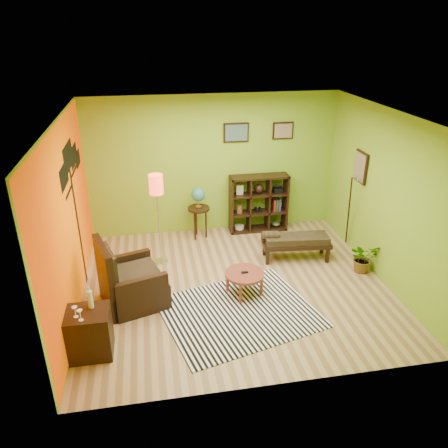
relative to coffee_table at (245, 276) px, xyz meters
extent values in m
plane|color=tan|center=(-0.10, 0.26, -0.33)|extent=(5.00, 5.00, 0.00)
cube|color=#7DAB24|center=(-0.10, 2.51, 1.07)|extent=(5.00, 0.04, 2.80)
cube|color=#7DAB24|center=(-0.10, -1.99, 1.07)|extent=(5.00, 0.04, 2.80)
cube|color=#7DAB24|center=(-2.60, 0.26, 1.07)|extent=(0.04, 4.50, 2.80)
cube|color=#7DAB24|center=(2.40, 0.26, 1.07)|extent=(0.04, 4.50, 2.80)
cube|color=white|center=(-0.10, 0.26, 2.47)|extent=(5.00, 4.50, 0.04)
cube|color=#FF6500|center=(-2.58, 0.26, 1.07)|extent=(0.01, 4.45, 2.75)
cube|color=black|center=(-2.56, 0.81, 0.72)|extent=(0.01, 0.14, 2.10)
cube|color=black|center=(-2.56, 0.31, 1.72)|extent=(0.01, 0.65, 0.32)
cube|color=black|center=(-2.56, 0.86, 1.85)|extent=(0.01, 0.85, 0.40)
cube|color=black|center=(-2.56, 1.36, 1.72)|extent=(0.01, 0.70, 0.32)
cube|color=black|center=(-2.56, 1.71, 1.57)|extent=(0.01, 0.50, 0.26)
cube|color=black|center=(0.35, 2.48, 1.72)|extent=(0.50, 0.03, 0.38)
cube|color=slate|center=(0.35, 2.46, 1.72)|extent=(0.44, 0.01, 0.32)
cube|color=black|center=(1.30, 2.48, 1.72)|extent=(0.42, 0.03, 0.34)
cube|color=#96845E|center=(1.30, 2.46, 1.72)|extent=(0.36, 0.01, 0.28)
cube|color=black|center=(2.37, 1.16, 1.32)|extent=(0.03, 0.44, 0.56)
cube|color=#96845E|center=(2.35, 1.16, 1.32)|extent=(0.01, 0.38, 0.50)
cylinder|color=black|center=(2.25, 1.16, 0.45)|extent=(0.23, 0.34, 1.46)
cone|color=silver|center=(2.25, 1.01, 1.19)|extent=(0.08, 0.09, 0.16)
cube|color=white|center=(-0.18, -0.49, -0.33)|extent=(2.60, 2.29, 0.01)
cylinder|color=brown|center=(0.00, 0.00, 0.03)|extent=(0.63, 0.63, 0.05)
cylinder|color=brown|center=(0.12, 0.25, -0.16)|extent=(0.05, 0.05, 0.34)
cylinder|color=brown|center=(-0.25, 0.12, -0.16)|extent=(0.05, 0.05, 0.34)
cylinder|color=brown|center=(0.25, -0.12, -0.16)|extent=(0.05, 0.05, 0.34)
cylinder|color=brown|center=(-0.12, -0.25, -0.16)|extent=(0.05, 0.05, 0.34)
cube|color=black|center=(0.00, 0.00, 0.06)|extent=(0.11, 0.05, 0.02)
cube|color=black|center=(-1.73, 0.09, -0.13)|extent=(1.09, 1.08, 0.40)
cube|color=black|center=(-2.13, -0.03, 0.22)|extent=(0.35, 0.85, 1.10)
cube|color=black|center=(-1.61, -0.30, -0.01)|extent=(0.79, 0.33, 0.64)
cube|color=black|center=(-1.85, 0.48, -0.01)|extent=(0.79, 0.33, 0.64)
cube|color=#F1C570|center=(-1.70, 0.10, 0.14)|extent=(0.87, 0.86, 0.14)
cube|color=#F1C570|center=(-2.06, -0.01, 0.42)|extent=(0.27, 0.64, 0.50)
cube|color=black|center=(-2.30, -1.01, -0.01)|extent=(0.55, 0.50, 0.65)
cylinder|color=white|center=(-2.25, -0.91, 0.44)|extent=(0.07, 0.07, 0.25)
cylinder|color=white|center=(-2.25, -0.91, 0.60)|extent=(0.02, 0.02, 0.07)
cylinder|color=white|center=(-2.42, -1.09, 0.32)|extent=(0.06, 0.06, 0.01)
cylinder|color=white|center=(-2.42, -1.09, 0.37)|extent=(0.01, 0.01, 0.09)
cone|color=white|center=(-2.42, -1.09, 0.44)|extent=(0.07, 0.07, 0.06)
cylinder|color=white|center=(-2.35, -1.17, 0.32)|extent=(0.06, 0.06, 0.01)
cylinder|color=white|center=(-2.35, -1.17, 0.37)|extent=(0.01, 0.01, 0.09)
cone|color=white|center=(-2.35, -1.17, 0.44)|extent=(0.07, 0.07, 0.06)
cylinder|color=silver|center=(-1.28, 1.25, -0.32)|extent=(0.25, 0.25, 0.03)
cylinder|color=silver|center=(-1.28, 1.25, 0.45)|extent=(0.02, 0.02, 1.57)
cylinder|color=#FF4727|center=(-1.28, 1.25, 1.18)|extent=(0.24, 0.24, 0.34)
cylinder|color=black|center=(-0.46, 2.15, 0.30)|extent=(0.44, 0.44, 0.04)
cylinder|color=black|center=(-0.32, 2.12, -0.03)|extent=(0.03, 0.03, 0.61)
cylinder|color=black|center=(-0.50, 2.29, -0.03)|extent=(0.03, 0.03, 0.61)
cylinder|color=black|center=(-0.56, 2.05, -0.03)|extent=(0.03, 0.03, 0.61)
cylinder|color=gold|center=(-0.46, 2.15, 0.35)|extent=(0.11, 0.11, 0.02)
cylinder|color=gold|center=(-0.46, 2.15, 0.41)|extent=(0.02, 0.02, 0.11)
sphere|color=#1F699D|center=(-0.46, 2.15, 0.60)|extent=(0.27, 0.27, 0.27)
cube|color=black|center=(0.22, 2.29, 0.27)|extent=(0.04, 0.35, 1.20)
cube|color=black|center=(1.38, 2.29, 0.27)|extent=(0.04, 0.35, 1.20)
cube|color=black|center=(0.80, 2.29, -0.31)|extent=(1.20, 0.35, 0.04)
cube|color=black|center=(0.80, 2.29, 0.85)|extent=(1.20, 0.35, 0.04)
cube|color=black|center=(0.60, 2.29, 0.27)|extent=(0.03, 0.33, 1.12)
cube|color=black|center=(1.00, 2.29, 0.27)|extent=(0.03, 0.33, 1.12)
cube|color=black|center=(0.80, 2.29, 0.07)|extent=(1.12, 0.33, 0.03)
cube|color=black|center=(0.80, 2.29, 0.47)|extent=(1.12, 0.33, 0.03)
cylinder|color=#BCB38E|center=(0.40, 2.29, -0.24)|extent=(0.20, 0.20, 0.07)
sphere|color=black|center=(0.80, 2.29, 0.60)|extent=(0.20, 0.20, 0.20)
cube|color=black|center=(1.20, 2.29, 0.54)|extent=(0.18, 0.15, 0.10)
cylinder|color=black|center=(0.76, 2.29, 0.14)|extent=(0.06, 0.12, 0.06)
cylinder|color=black|center=(0.84, 2.29, 0.14)|extent=(0.06, 0.12, 0.06)
ellipsoid|color=#384C26|center=(1.20, 2.29, -0.23)|extent=(0.18, 0.18, 0.09)
cylinder|color=brown|center=(0.40, 2.29, 0.17)|extent=(0.12, 0.12, 0.18)
cube|color=#BCB38E|center=(0.40, 2.29, 0.59)|extent=(0.14, 0.03, 0.20)
cube|color=maroon|center=(1.13, 2.29, 0.21)|extent=(0.04, 0.18, 0.26)
cube|color=#1E4C1E|center=(1.19, 2.29, 0.21)|extent=(0.04, 0.18, 0.26)
cube|color=navy|center=(1.24, 2.29, 0.21)|extent=(0.04, 0.18, 0.26)
cube|color=black|center=(1.19, 0.96, -0.02)|extent=(1.29, 0.57, 0.07)
cube|color=#F1C570|center=(1.19, 0.96, 0.08)|extent=(1.19, 0.51, 0.12)
cylinder|color=#F1C570|center=(0.70, 1.01, 0.16)|extent=(0.33, 0.19, 0.16)
cube|color=black|center=(1.75, 1.08, -0.20)|extent=(0.07, 0.07, 0.28)
cube|color=black|center=(0.66, 1.19, -0.20)|extent=(0.07, 0.07, 0.28)
cube|color=black|center=(1.72, 0.72, -0.20)|extent=(0.07, 0.07, 0.28)
cube|color=black|center=(0.62, 0.84, -0.20)|extent=(0.07, 0.07, 0.28)
imported|color=#26661E|center=(2.20, 0.32, -0.13)|extent=(0.54, 0.59, 0.41)
camera|label=1|loc=(-1.38, -5.81, 3.69)|focal=35.00mm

